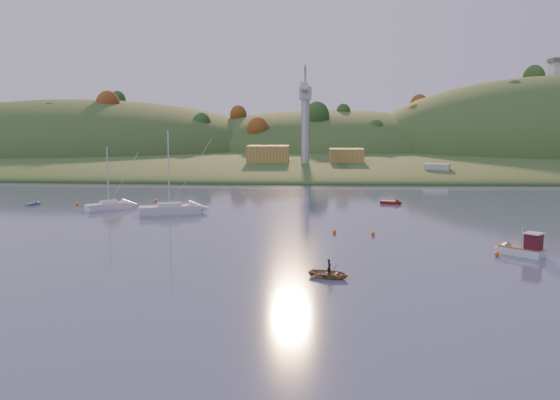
# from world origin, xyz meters

# --- Properties ---
(ground) EXTENTS (500.00, 500.00, 0.00)m
(ground) POSITION_xyz_m (0.00, 0.00, 0.00)
(ground) COLOR #3B4461
(ground) RESTS_ON ground
(far_shore) EXTENTS (620.00, 220.00, 1.50)m
(far_shore) POSITION_xyz_m (0.00, 230.00, 0.00)
(far_shore) COLOR #2D4B1E
(far_shore) RESTS_ON ground
(shore_slope) EXTENTS (640.00, 150.00, 7.00)m
(shore_slope) POSITION_xyz_m (0.00, 165.00, 0.00)
(shore_slope) COLOR #2D4B1E
(shore_slope) RESTS_ON ground
(hill_left) EXTENTS (170.00, 140.00, 44.00)m
(hill_left) POSITION_xyz_m (-90.00, 200.00, 0.00)
(hill_left) COLOR #2D4B1E
(hill_left) RESTS_ON ground
(hill_center) EXTENTS (140.00, 120.00, 36.00)m
(hill_center) POSITION_xyz_m (10.00, 210.00, 0.00)
(hill_center) COLOR #2D4B1E
(hill_center) RESTS_ON ground
(hill_right) EXTENTS (150.00, 130.00, 60.00)m
(hill_right) POSITION_xyz_m (95.00, 195.00, 0.00)
(hill_right) COLOR #2D4B1E
(hill_right) RESTS_ON ground
(hillside_trees) EXTENTS (280.00, 50.00, 32.00)m
(hillside_trees) POSITION_xyz_m (0.00, 185.00, 0.00)
(hillside_trees) COLOR #274819
(hillside_trees) RESTS_ON ground
(wharf) EXTENTS (42.00, 16.00, 2.40)m
(wharf) POSITION_xyz_m (5.00, 122.00, 1.20)
(wharf) COLOR slate
(wharf) RESTS_ON ground
(shed_west) EXTENTS (11.00, 8.00, 4.80)m
(shed_west) POSITION_xyz_m (-8.00, 123.00, 4.80)
(shed_west) COLOR olive
(shed_west) RESTS_ON wharf
(shed_east) EXTENTS (9.00, 7.00, 4.00)m
(shed_east) POSITION_xyz_m (13.00, 124.00, 4.40)
(shed_east) COLOR olive
(shed_east) RESTS_ON wharf
(dock_crane) EXTENTS (3.20, 28.00, 20.30)m
(dock_crane) POSITION_xyz_m (2.00, 118.39, 17.17)
(dock_crane) COLOR #B7B7BC
(dock_crane) RESTS_ON wharf
(fishing_boat) EXTENTS (5.05, 4.97, 3.45)m
(fishing_boat) POSITION_xyz_m (26.28, 21.87, 0.76)
(fishing_boat) COLOR silver
(fishing_boat) RESTS_ON ground
(sailboat_near) EXTENTS (6.87, 6.17, 9.89)m
(sailboat_near) POSITION_xyz_m (-27.87, 52.15, 0.66)
(sailboat_near) COLOR silver
(sailboat_near) RESTS_ON ground
(sailboat_far) EXTENTS (9.44, 5.75, 12.58)m
(sailboat_far) POSITION_xyz_m (-17.15, 48.09, 0.80)
(sailboat_far) COLOR silver
(sailboat_far) RESTS_ON ground
(canoe) EXTENTS (4.47, 3.89, 0.77)m
(canoe) POSITION_xyz_m (6.20, 11.08, 0.39)
(canoe) COLOR #896D4B
(canoe) RESTS_ON ground
(paddler) EXTENTS (0.53, 0.63, 1.47)m
(paddler) POSITION_xyz_m (6.20, 11.08, 0.74)
(paddler) COLOR black
(paddler) RESTS_ON ground
(red_tender) EXTENTS (3.92, 2.37, 1.26)m
(red_tender) POSITION_xyz_m (18.15, 61.11, 0.26)
(red_tender) COLOR #62130E
(red_tender) RESTS_ON ground
(grey_dinghy) EXTENTS (2.20, 2.79, 0.99)m
(grey_dinghy) POSITION_xyz_m (-41.96, 56.74, 0.20)
(grey_dinghy) COLOR slate
(grey_dinghy) RESTS_ON ground
(work_vessel) EXTENTS (14.71, 9.39, 3.56)m
(work_vessel) POSITION_xyz_m (34.05, 108.00, 1.27)
(work_vessel) COLOR slate
(work_vessel) RESTS_ON ground
(buoy_0) EXTENTS (0.50, 0.50, 0.50)m
(buoy_0) POSITION_xyz_m (23.91, 21.14, 0.25)
(buoy_0) COLOR #FF5D0D
(buoy_0) RESTS_ON ground
(buoy_1) EXTENTS (0.50, 0.50, 0.50)m
(buoy_1) POSITION_xyz_m (7.29, 32.99, 0.25)
(buoy_1) COLOR #FF5D0D
(buoy_1) RESTS_ON ground
(buoy_2) EXTENTS (0.50, 0.50, 0.50)m
(buoy_2) POSITION_xyz_m (-34.59, 56.33, 0.25)
(buoy_2) COLOR #FF5D0D
(buoy_2) RESTS_ON ground
(buoy_3) EXTENTS (0.50, 0.50, 0.50)m
(buoy_3) POSITION_xyz_m (-22.79, 61.51, 0.25)
(buoy_3) COLOR #FF5D0D
(buoy_3) RESTS_ON ground
(buoy_4) EXTENTS (0.50, 0.50, 0.50)m
(buoy_4) POSITION_xyz_m (11.99, 32.03, 0.25)
(buoy_4) COLOR #FF5D0D
(buoy_4) RESTS_ON ground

